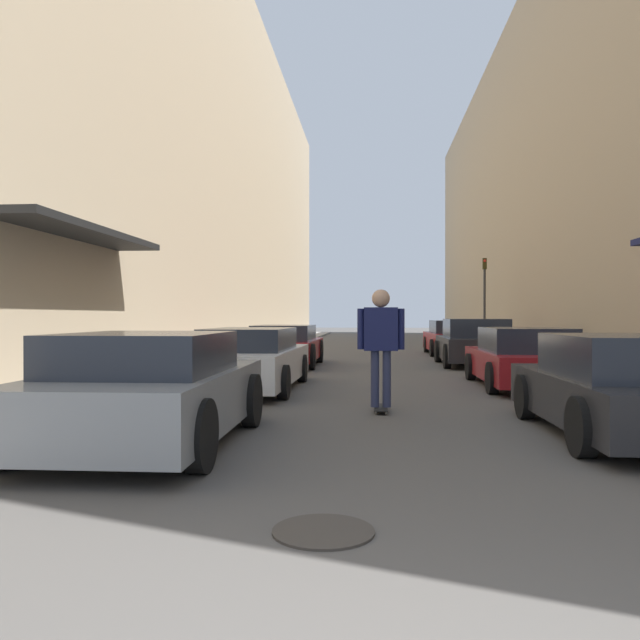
{
  "coord_description": "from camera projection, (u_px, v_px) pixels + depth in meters",
  "views": [
    {
      "loc": [
        -0.29,
        -1.44,
        1.47
      ],
      "look_at": [
        -1.48,
        12.51,
        1.38
      ],
      "focal_mm": 35.0,
      "sensor_mm": 36.0,
      "label": 1
    }
  ],
  "objects": [
    {
      "name": "parked_car_right_2",
      "position": [
        475.0,
        343.0,
        18.43
      ],
      "size": [
        2.06,
        4.02,
        1.38
      ],
      "color": "#232326",
      "rests_on": "ground"
    },
    {
      "name": "ground",
      "position": [
        381.0,
        358.0,
        21.65
      ],
      "size": [
        111.67,
        111.67,
        0.0
      ],
      "primitive_type": "plane",
      "color": "#4C4947"
    },
    {
      "name": "curb_strip_left",
      "position": [
        270.0,
        348.0,
        27.11
      ],
      "size": [
        1.8,
        50.76,
        0.12
      ],
      "color": "gray",
      "rests_on": "ground"
    },
    {
      "name": "parked_car_right_3",
      "position": [
        453.0,
        338.0,
        23.59
      ],
      "size": [
        1.97,
        4.38,
        1.3
      ],
      "color": "maroon",
      "rests_on": "ground"
    },
    {
      "name": "building_row_left",
      "position": [
        205.0,
        170.0,
        27.3
      ],
      "size": [
        4.9,
        50.76,
        15.78
      ],
      "color": "tan",
      "rests_on": "ground"
    },
    {
      "name": "parked_car_left_2",
      "position": [
        285.0,
        346.0,
        18.26
      ],
      "size": [
        1.98,
        4.29,
        1.2
      ],
      "color": "maroon",
      "rests_on": "ground"
    },
    {
      "name": "parked_car_left_1",
      "position": [
        252.0,
        360.0,
        12.4
      ],
      "size": [
        1.86,
        4.67,
        1.23
      ],
      "color": "silver",
      "rests_on": "ground"
    },
    {
      "name": "parked_car_right_1",
      "position": [
        524.0,
        359.0,
        12.86
      ],
      "size": [
        1.92,
        4.22,
        1.23
      ],
      "color": "maroon",
      "rests_on": "ground"
    },
    {
      "name": "building_row_right",
      "position": [
        564.0,
        177.0,
        26.01
      ],
      "size": [
        4.9,
        50.76,
        14.58
      ],
      "color": "tan",
      "rests_on": "ground"
    },
    {
      "name": "traffic_light",
      "position": [
        485.0,
        293.0,
        25.69
      ],
      "size": [
        0.16,
        0.22,
        3.73
      ],
      "color": "#2D2D2D",
      "rests_on": "curb_strip_right"
    },
    {
      "name": "manhole_cover",
      "position": [
        323.0,
        531.0,
        4.23
      ],
      "size": [
        0.7,
        0.7,
        0.02
      ],
      "color": "#332D28",
      "rests_on": "ground"
    },
    {
      "name": "parked_car_right_0",
      "position": [
        622.0,
        388.0,
        7.55
      ],
      "size": [
        1.87,
        3.94,
        1.24
      ],
      "color": "#232326",
      "rests_on": "ground"
    },
    {
      "name": "parked_car_left_0",
      "position": [
        150.0,
        390.0,
        7.07
      ],
      "size": [
        2.01,
        3.97,
        1.28
      ],
      "color": "gray",
      "rests_on": "ground"
    },
    {
      "name": "skateboarder",
      "position": [
        381.0,
        336.0,
        9.54
      ],
      "size": [
        0.72,
        0.78,
        1.88
      ],
      "color": "black",
      "rests_on": "ground"
    },
    {
      "name": "curb_strip_right",
      "position": [
        493.0,
        349.0,
        26.31
      ],
      "size": [
        1.8,
        50.76,
        0.12
      ],
      "color": "gray",
      "rests_on": "ground"
    }
  ]
}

